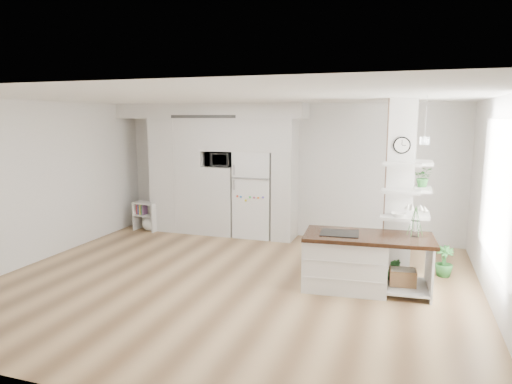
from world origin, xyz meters
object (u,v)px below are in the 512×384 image
at_px(bookshelf, 147,218).
at_px(floor_plant_a, 392,272).
at_px(kitchen_island, 354,260).
at_px(refrigerator, 256,194).

bearing_deg(bookshelf, floor_plant_a, -14.01).
height_order(kitchen_island, bookshelf, kitchen_island).
relative_size(refrigerator, bookshelf, 2.83).
distance_m(bookshelf, floor_plant_a, 5.45).
bearing_deg(floor_plant_a, refrigerator, 143.03).
relative_size(bookshelf, floor_plant_a, 1.45).
distance_m(refrigerator, kitchen_island, 3.29).
xyz_separation_m(bookshelf, floor_plant_a, (5.15, -1.78, -0.06)).
bearing_deg(refrigerator, kitchen_island, -46.12).
height_order(kitchen_island, floor_plant_a, kitchen_island).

